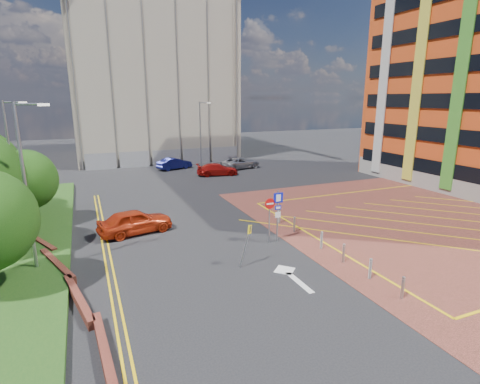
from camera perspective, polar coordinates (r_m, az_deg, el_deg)
ground at (r=21.95m, az=5.74°, el=-8.58°), size 140.00×140.00×0.00m
forecourt at (r=30.86m, az=29.31°, el=-3.60°), size 26.00×26.00×0.02m
retaining_wall at (r=21.47m, az=-26.64°, el=-10.05°), size 6.06×20.33×0.40m
tree_c at (r=28.46m, az=-29.83°, el=1.60°), size 4.00×4.00×4.90m
lamp_left_near at (r=20.25m, az=-29.77°, el=1.47°), size 1.53×0.16×8.00m
lamp_left_far at (r=30.32m, az=-31.48°, el=4.88°), size 1.53×0.16×8.00m
lamp_back at (r=47.96m, az=-5.97°, el=9.17°), size 1.53×0.16×8.00m
sign_cluster at (r=22.23m, az=5.33°, el=-2.91°), size 1.17×0.12×3.20m
warning_sign at (r=19.16m, az=1.08°, el=-7.37°), size 0.77×0.42×2.25m
bollard_row at (r=21.64m, az=13.32°, el=-7.91°), size 0.14×11.14×0.90m
construction_building at (r=58.61m, az=-13.71°, el=16.24°), size 21.20×19.20×22.00m
construction_fence at (r=49.50m, az=-9.98°, el=5.26°), size 21.60×0.06×2.00m
car_red_left at (r=24.87m, az=-15.68°, el=-4.35°), size 4.93×2.79×1.58m
car_blue_back at (r=46.35m, az=-9.98°, el=4.30°), size 4.53×2.78×1.41m
car_red_back at (r=42.11m, az=-3.47°, el=3.46°), size 4.82×2.53×1.33m
car_silver_back at (r=46.16m, az=0.06°, el=4.45°), size 5.34×3.36×1.38m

